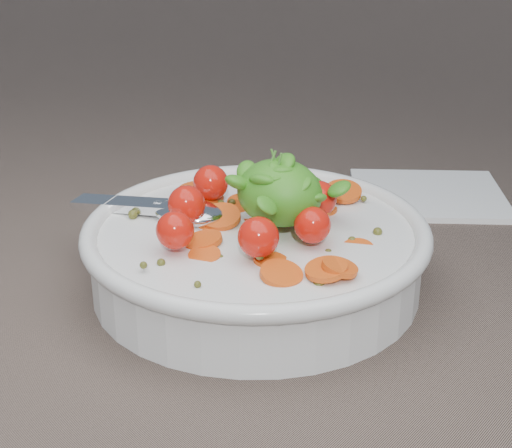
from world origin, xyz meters
The scene contains 3 objects.
ground centered at (0.00, 0.00, 0.00)m, with size 6.00×6.00×0.00m, color #786355.
bowl centered at (-0.01, -0.01, 0.03)m, with size 0.30×0.27×0.12m.
napkin centered at (0.01, 0.25, 0.00)m, with size 0.15×0.13×0.01m, color white.
Camera 1 is at (0.34, -0.44, 0.31)m, focal length 55.00 mm.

